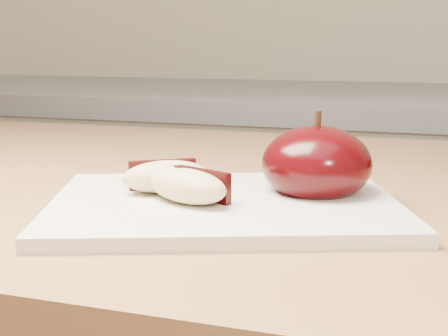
% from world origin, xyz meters
% --- Properties ---
extents(back_cabinet, '(2.40, 0.62, 0.94)m').
position_xyz_m(back_cabinet, '(0.00, 1.20, 0.47)').
color(back_cabinet, silver).
rests_on(back_cabinet, ground).
extents(cutting_board, '(0.33, 0.28, 0.01)m').
position_xyz_m(cutting_board, '(0.02, 0.38, 0.91)').
color(cutting_board, silver).
rests_on(cutting_board, island_counter).
extents(apple_half, '(0.12, 0.12, 0.08)m').
position_xyz_m(apple_half, '(0.08, 0.43, 0.93)').
color(apple_half, black).
rests_on(apple_half, cutting_board).
extents(apple_wedge_a, '(0.08, 0.07, 0.03)m').
position_xyz_m(apple_wedge_a, '(-0.04, 0.38, 0.92)').
color(apple_wedge_a, '#D1B684').
rests_on(apple_wedge_a, cutting_board).
extents(apple_wedge_b, '(0.08, 0.06, 0.03)m').
position_xyz_m(apple_wedge_b, '(-0.00, 0.36, 0.92)').
color(apple_wedge_b, '#D1B684').
rests_on(apple_wedge_b, cutting_board).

